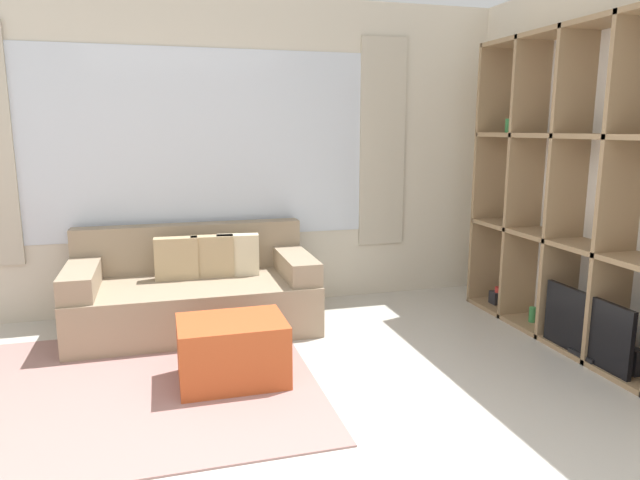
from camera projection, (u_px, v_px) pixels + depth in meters
name	position (u px, v px, depth m)	size (l,w,h in m)	color
wall_back	(201.00, 156.00, 4.93)	(6.63, 0.11, 2.70)	beige
wall_right	(601.00, 162.00, 4.15)	(0.07, 4.34, 2.70)	beige
area_rug	(68.00, 395.00, 3.44)	(2.99, 2.01, 0.01)	gray
shelving_unit	(597.00, 197.00, 3.96)	(0.36, 2.56, 2.30)	silver
couch_main	(195.00, 292.00, 4.61)	(1.89, 0.97, 0.79)	gray
ottoman	(232.00, 351.00, 3.60)	(0.67, 0.50, 0.41)	#B74C23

